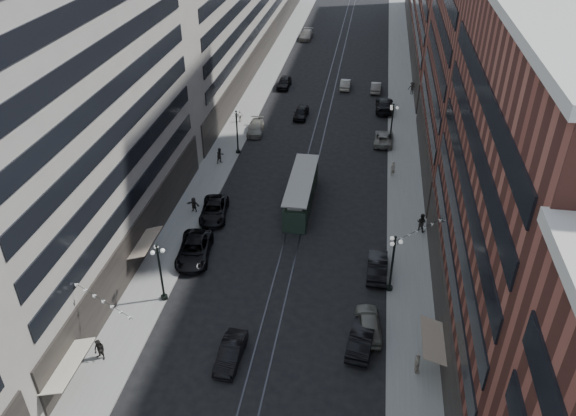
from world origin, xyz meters
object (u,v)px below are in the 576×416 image
Objects in this scene: lamppost_sw_far at (160,271)px; pedestrian_2 at (100,350)px; lamppost_se_far at (393,262)px; car_12 at (384,105)px; car_9 at (284,83)px; pedestrian_9 at (412,88)px; streetcar at (301,193)px; pedestrian_5 at (194,205)px; pedestrian_6 at (240,116)px; car_4 at (368,324)px; car_2 at (194,250)px; car_13 at (301,113)px; pedestrian_7 at (421,222)px; pedestrian_extra_0 at (220,156)px; pedestrian_4 at (417,363)px; lamppost_sw_mid at (237,131)px; car_7 at (214,210)px; lamppost_se_mid at (392,123)px; car_extra_0 at (362,338)px; car_extra_1 at (376,87)px; car_5 at (231,353)px; car_14 at (345,84)px; car_10 at (377,266)px; pedestrian_8 at (393,169)px; car_11 at (383,138)px; car_extra_2 at (306,35)px; car_8 at (256,128)px.

lamppost_sw_far is 7.64m from pedestrian_2.
lamppost_se_far is 0.92× the size of car_12.
car_9 is 2.45× the size of pedestrian_9.
streetcar is 6.91× the size of pedestrian_5.
streetcar is 22.51m from pedestrian_6.
lamppost_sw_far is 16.97m from car_4.
car_4 is at bearing 33.84° from pedestrian_2.
car_2 is 1.37× the size of car_13.
pedestrian_9 is (21.70, 50.23, -1.98)m from lamppost_sw_far.
car_13 is 29.98m from pedestrian_7.
pedestrian_4 is at bearing -100.45° from pedestrian_extra_0.
lamppost_sw_mid is 2.86× the size of pedestrian_extra_0.
car_7 is at bearing -99.58° from car_13.
streetcar is (-9.20, -15.44, -1.67)m from lamppost_se_mid.
lamppost_sw_mid is at bearing -53.68° from car_extra_0.
lamppost_sw_mid is at bearing 131.38° from streetcar.
car_4 is 1.06× the size of car_13.
car_2 is 47.45m from car_extra_1.
pedestrian_4 is at bearing -57.38° from lamppost_sw_mid.
car_5 is 30.69m from pedestrian_extra_0.
car_2 is 4.03× the size of pedestrian_6.
car_10 is at bearing 97.55° from car_14.
car_10 is at bearing 88.59° from car_12.
car_5 is 0.79× the size of car_7.
pedestrian_extra_0 is at bearing -37.01° from pedestrian_8.
lamppost_sw_far is 37.17m from car_11.
car_extra_0 is (-5.06, -15.92, -0.31)m from pedestrian_7.
pedestrian_4 is at bearing -35.99° from car_2.
lamppost_sw_far is at bearing 144.38° from car_5.
car_extra_2 is (-19.65, 27.61, -0.29)m from pedestrian_9.
car_4 is 53.68m from car_9.
lamppost_se_mid is 31.47m from car_2.
car_12 is at bearing -22.64° from car_9.
car_7 is 2.87× the size of pedestrian_extra_0.
car_9 is 0.98× the size of car_10.
car_10 is at bearing -52.07° from streetcar.
lamppost_se_far reaches higher than car_14.
lamppost_se_mid is at bearing 60.10° from lamppost_sw_far.
streetcar is 13.50m from car_2.
car_12 is (0.28, 37.36, 0.07)m from car_10.
car_5 is 19.36m from car_7.
car_extra_2 is (4.39, 84.82, -0.23)m from pedestrian_2.
lamppost_se_far reaches higher than car_11.
car_extra_1 is (15.46, 44.86, -0.13)m from car_2.
lamppost_sw_far is 16.71m from car_extra_0.
lamppost_sw_mid is at bearing -102.96° from car_8.
pedestrian_2 is at bearing -106.66° from car_7.
pedestrian_7 reaches higher than pedestrian_8.
car_13 is 19.62m from pedestrian_8.
lamppost_se_mid is at bearing 75.61° from car_5.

